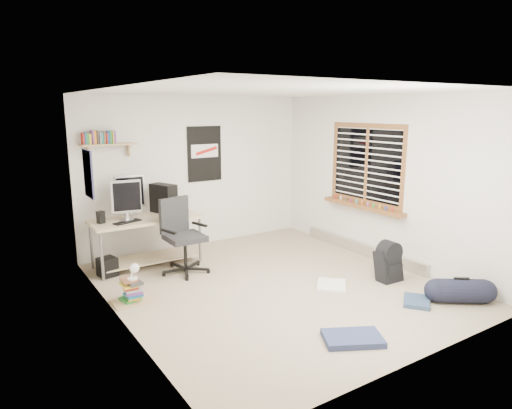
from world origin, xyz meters
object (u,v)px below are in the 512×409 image
backpack (388,266)px  duffel_bag (460,291)px  desk (147,241)px  office_chair (185,239)px  book_stack (131,290)px

backpack → duffel_bag: 0.99m
desk → office_chair: 0.70m
desk → duffel_bag: 4.31m
office_chair → duffel_bag: (2.34, -2.76, -0.35)m
office_chair → backpack: bearing=-53.2°
duffel_bag → book_stack: 3.97m
book_stack → backpack: bearing=-20.6°
office_chair → book_stack: 1.19m
desk → backpack: bearing=-24.9°
duffel_bag → backpack: bearing=134.3°
office_chair → duffel_bag: 3.63m
backpack → office_chair: bearing=143.2°
desk → backpack: 3.48m
office_chair → backpack: office_chair is taller
desk → office_chair: bearing=-41.4°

